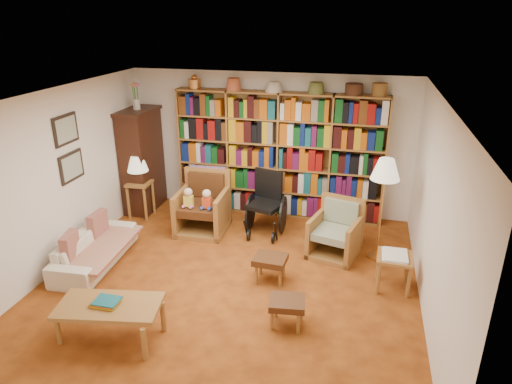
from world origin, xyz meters
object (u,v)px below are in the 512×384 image
(armchair_sage, at_px, (335,233))
(side_table_papers, at_px, (394,261))
(floor_lamp, at_px, (385,173))
(wheelchair, at_px, (267,205))
(side_table_lamp, at_px, (140,192))
(coffee_table, at_px, (109,308))
(footstool_b, at_px, (287,304))
(sofa, at_px, (95,249))
(footstool_a, at_px, (270,261))
(armchair_leather, at_px, (204,206))

(armchair_sage, height_order, side_table_papers, armchair_sage)
(floor_lamp, bearing_deg, wheelchair, 164.68)
(armchair_sage, distance_m, side_table_papers, 1.16)
(side_table_lamp, height_order, coffee_table, side_table_lamp)
(footstool_b, bearing_deg, armchair_sage, 78.05)
(side_table_papers, bearing_deg, coffee_table, -150.40)
(sofa, height_order, footstool_a, sofa)
(floor_lamp, height_order, footstool_a, floor_lamp)
(side_table_papers, bearing_deg, armchair_leather, 159.54)
(side_table_lamp, height_order, footstool_b, side_table_lamp)
(armchair_leather, xyz_separation_m, armchair_sage, (2.20, -0.32, -0.09))
(wheelchair, distance_m, footstool_b, 2.50)
(side_table_papers, relative_size, footstool_b, 1.14)
(armchair_leather, relative_size, footstool_a, 2.24)
(floor_lamp, height_order, footstool_b, floor_lamp)
(floor_lamp, bearing_deg, sofa, -164.10)
(sofa, relative_size, side_table_lamp, 2.44)
(side_table_papers, bearing_deg, footstool_b, -138.52)
(wheelchair, xyz_separation_m, footstool_b, (0.77, -2.38, -0.18))
(sofa, xyz_separation_m, coffee_table, (1.09, -1.42, 0.16))
(armchair_leather, distance_m, floor_lamp, 3.00)
(footstool_a, bearing_deg, side_table_lamp, 150.37)
(sofa, distance_m, footstool_b, 3.06)
(side_table_lamp, bearing_deg, footstool_a, -29.63)
(sofa, relative_size, footstool_b, 3.50)
(side_table_lamp, bearing_deg, armchair_sage, -8.41)
(floor_lamp, distance_m, footstool_a, 2.02)
(footstool_b, bearing_deg, armchair_leather, 129.04)
(side_table_lamp, xyz_separation_m, footstool_a, (2.68, -1.52, -0.17))
(armchair_sage, height_order, coffee_table, armchair_sage)
(armchair_leather, bearing_deg, footstool_a, -43.30)
(side_table_lamp, relative_size, armchair_sage, 0.75)
(sofa, xyz_separation_m, armchair_sage, (3.37, 1.16, 0.09))
(sofa, bearing_deg, side_table_lamp, -0.20)
(armchair_sage, distance_m, footstool_a, 1.28)
(floor_lamp, bearing_deg, coffee_table, -138.73)
(sofa, xyz_separation_m, side_table_lamp, (-0.10, 1.67, 0.24))
(armchair_sage, xyz_separation_m, floor_lamp, (0.63, -0.02, 1.02))
(coffee_table, bearing_deg, footstool_a, 46.43)
(footstool_a, bearing_deg, wheelchair, 104.27)
(side_table_papers, distance_m, coffee_table, 3.58)
(armchair_leather, height_order, footstool_b, armchair_leather)
(side_table_lamp, distance_m, armchair_sage, 3.51)
(side_table_lamp, xyz_separation_m, coffee_table, (1.19, -3.09, -0.08))
(armchair_leather, relative_size, floor_lamp, 0.65)
(armchair_leather, bearing_deg, wheelchair, 8.68)
(side_table_lamp, distance_m, footstool_a, 3.09)
(side_table_lamp, relative_size, wheelchair, 0.63)
(wheelchair, xyz_separation_m, side_table_papers, (2.00, -1.29, -0.06))
(wheelchair, bearing_deg, side_table_lamp, 179.06)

